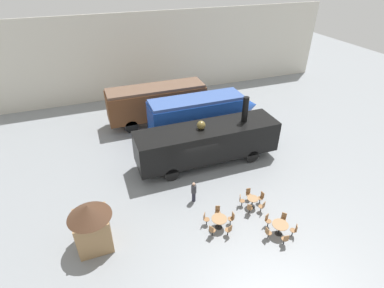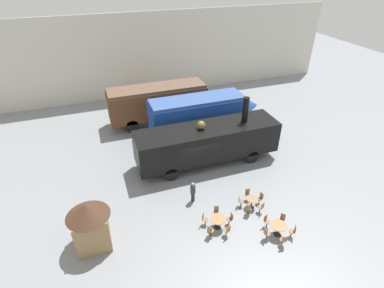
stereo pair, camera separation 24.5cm
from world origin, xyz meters
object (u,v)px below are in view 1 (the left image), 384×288
cafe_chair_0 (248,193)px  visitor_person (194,191)px  cafe_table_mid (219,220)px  cafe_table_far (280,226)px  cafe_table_near (253,201)px  ticket_kiosk (92,224)px  steam_locomotive (208,141)px  streamlined_locomotive (205,112)px  passenger_coach_wooden (157,101)px

cafe_chair_0 → visitor_person: 3.65m
cafe_table_mid → cafe_table_far: bearing=-28.2°
cafe_table_near → ticket_kiosk: 9.84m
steam_locomotive → cafe_chair_0: bearing=-79.8°
cafe_table_mid → visitor_person: (-0.61, 2.67, 0.25)m
cafe_table_near → streamlined_locomotive: bearing=86.4°
cafe_chair_0 → streamlined_locomotive: bearing=-174.6°
cafe_chair_0 → ticket_kiosk: ticket_kiosk is taller
cafe_table_near → cafe_table_mid: (-2.74, -0.85, 0.06)m
cafe_chair_0 → passenger_coach_wooden: bearing=-158.9°
cafe_table_far → ticket_kiosk: size_ratio=0.31×
passenger_coach_wooden → cafe_table_mid: size_ratio=9.95×
passenger_coach_wooden → streamlined_locomotive: 5.08m
ticket_kiosk → cafe_chair_0: bearing=1.9°
passenger_coach_wooden → cafe_table_mid: passenger_coach_wooden is taller
visitor_person → cafe_table_near: bearing=-28.5°
passenger_coach_wooden → visitor_person: 11.73m
passenger_coach_wooden → cafe_table_near: size_ratio=12.77×
cafe_table_near → cafe_table_mid: cafe_table_mid is taller
cafe_table_mid → cafe_table_near: bearing=17.1°
streamlined_locomotive → cafe_table_mid: size_ratio=10.87×
visitor_person → ticket_kiosk: (-6.40, -1.42, 0.84)m
streamlined_locomotive → cafe_chair_0: (-0.49, -8.91, -1.72)m
steam_locomotive → visitor_person: 4.75m
cafe_table_near → visitor_person: bearing=151.5°
visitor_person → ticket_kiosk: bearing=-167.5°
passenger_coach_wooden → ticket_kiosk: 14.83m
passenger_coach_wooden → cafe_table_near: passenger_coach_wooden is taller
cafe_table_mid → ticket_kiosk: ticket_kiosk is taller
steam_locomotive → cafe_table_mid: size_ratio=11.87×
streamlined_locomotive → cafe_chair_0: 9.09m
cafe_table_mid → visitor_person: visitor_person is taller
cafe_table_mid → ticket_kiosk: size_ratio=0.31×
passenger_coach_wooden → visitor_person: bearing=-93.0°
streamlined_locomotive → cafe_table_mid: streamlined_locomotive is taller
cafe_table_near → ticket_kiosk: ticket_kiosk is taller
steam_locomotive → cafe_chair_0: (0.89, -4.95, -1.38)m
streamlined_locomotive → cafe_table_far: size_ratio=10.74×
streamlined_locomotive → cafe_chair_0: bearing=-93.1°
streamlined_locomotive → cafe_table_far: bearing=-91.2°
cafe_table_near → ticket_kiosk: (-9.76, 0.40, 1.15)m
ticket_kiosk → streamlined_locomotive: bearing=41.7°
cafe_table_mid → cafe_chair_0: bearing=28.8°
visitor_person → ticket_kiosk: ticket_kiosk is taller
steam_locomotive → ticket_kiosk: steam_locomotive is taller
cafe_chair_0 → visitor_person: visitor_person is taller
streamlined_locomotive → visitor_person: size_ratio=6.48×
cafe_chair_0 → cafe_table_mid: bearing=-52.7°
cafe_table_far → cafe_chair_0: cafe_chair_0 is taller
passenger_coach_wooden → cafe_table_far: 16.34m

